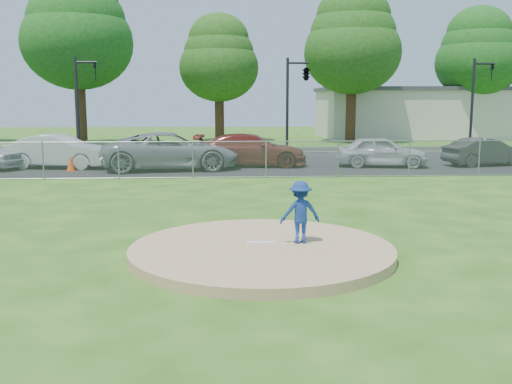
% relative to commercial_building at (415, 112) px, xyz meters
% --- Properties ---
extents(ground, '(120.00, 120.00, 0.00)m').
position_rel_commercial_building_xyz_m(ground, '(-16.00, -28.00, -2.16)').
color(ground, '#255111').
rests_on(ground, ground).
extents(pitchers_mound, '(5.40, 5.40, 0.20)m').
position_rel_commercial_building_xyz_m(pitchers_mound, '(-16.00, -38.00, -2.06)').
color(pitchers_mound, tan).
rests_on(pitchers_mound, ground).
extents(pitching_rubber, '(0.60, 0.15, 0.04)m').
position_rel_commercial_building_xyz_m(pitching_rubber, '(-16.00, -37.80, -1.94)').
color(pitching_rubber, white).
rests_on(pitching_rubber, pitchers_mound).
extents(chain_link_fence, '(40.00, 0.06, 1.50)m').
position_rel_commercial_building_xyz_m(chain_link_fence, '(-16.00, -26.00, -1.41)').
color(chain_link_fence, gray).
rests_on(chain_link_fence, ground).
extents(parking_lot, '(50.00, 8.00, 0.01)m').
position_rel_commercial_building_xyz_m(parking_lot, '(-16.00, -21.50, -2.15)').
color(parking_lot, black).
rests_on(parking_lot, ground).
extents(street, '(60.00, 7.00, 0.01)m').
position_rel_commercial_building_xyz_m(street, '(-16.00, -14.00, -2.16)').
color(street, black).
rests_on(street, ground).
extents(commercial_building, '(16.40, 9.40, 4.30)m').
position_rel_commercial_building_xyz_m(commercial_building, '(0.00, 0.00, 0.00)').
color(commercial_building, beige).
rests_on(commercial_building, ground).
extents(tree_left, '(7.84, 7.84, 12.53)m').
position_rel_commercial_building_xyz_m(tree_left, '(-27.00, -7.00, 6.08)').
color(tree_left, '#352313').
rests_on(tree_left, ground).
extents(tree_center, '(6.16, 6.16, 9.84)m').
position_rel_commercial_building_xyz_m(tree_center, '(-17.00, -4.00, 4.31)').
color(tree_center, '#382014').
rests_on(tree_center, ground).
extents(tree_right, '(7.28, 7.28, 11.63)m').
position_rel_commercial_building_xyz_m(tree_right, '(-7.00, -6.00, 5.49)').
color(tree_right, '#362013').
rests_on(tree_right, ground).
extents(tree_far_right, '(6.72, 6.72, 10.74)m').
position_rel_commercial_building_xyz_m(tree_far_right, '(4.00, -3.00, 4.90)').
color(tree_far_right, '#372114').
rests_on(tree_far_right, ground).
extents(traffic_signal_left, '(1.28, 0.20, 5.60)m').
position_rel_commercial_building_xyz_m(traffic_signal_left, '(-24.76, -16.00, 1.20)').
color(traffic_signal_left, black).
rests_on(traffic_signal_left, ground).
extents(traffic_signal_center, '(1.42, 2.48, 5.60)m').
position_rel_commercial_building_xyz_m(traffic_signal_center, '(-12.03, -16.00, 2.45)').
color(traffic_signal_center, black).
rests_on(traffic_signal_center, ground).
extents(traffic_signal_right, '(1.28, 0.20, 5.60)m').
position_rel_commercial_building_xyz_m(traffic_signal_right, '(-1.76, -16.00, 1.20)').
color(traffic_signal_right, black).
rests_on(traffic_signal_right, ground).
extents(pitcher, '(0.89, 0.58, 1.30)m').
position_rel_commercial_building_xyz_m(pitcher, '(-15.19, -37.77, -1.31)').
color(pitcher, navy).
rests_on(pitcher, pitchers_mound).
extents(traffic_cone, '(0.37, 0.37, 0.72)m').
position_rel_commercial_building_xyz_m(traffic_cone, '(-23.62, -23.32, -1.79)').
color(traffic_cone, '#FF4D0D').
rests_on(traffic_cone, parking_lot).
extents(parked_car_white, '(4.96, 2.36, 1.57)m').
position_rel_commercial_building_xyz_m(parked_car_white, '(-24.46, -22.07, -1.36)').
color(parked_car_white, silver).
rests_on(parked_car_white, parking_lot).
extents(parked_car_gray, '(6.46, 3.57, 1.71)m').
position_rel_commercial_building_xyz_m(parked_car_gray, '(-19.15, -22.98, -1.29)').
color(parked_car_gray, gray).
rests_on(parked_car_gray, parking_lot).
extents(parked_car_darkred, '(5.54, 2.59, 1.57)m').
position_rel_commercial_building_xyz_m(parked_car_darkred, '(-15.42, -21.76, -1.37)').
color(parked_car_darkred, maroon).
rests_on(parked_car_darkred, parking_lot).
extents(parked_car_pearl, '(4.56, 2.45, 1.47)m').
position_rel_commercial_building_xyz_m(parked_car_pearl, '(-9.17, -22.41, -1.41)').
color(parked_car_pearl, '#B6B9BB').
rests_on(parked_car_pearl, parking_lot).
extents(parked_car_charcoal, '(4.29, 2.28, 1.34)m').
position_rel_commercial_building_xyz_m(parked_car_charcoal, '(-3.95, -22.19, -1.48)').
color(parked_car_charcoal, '#262628').
rests_on(parked_car_charcoal, parking_lot).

